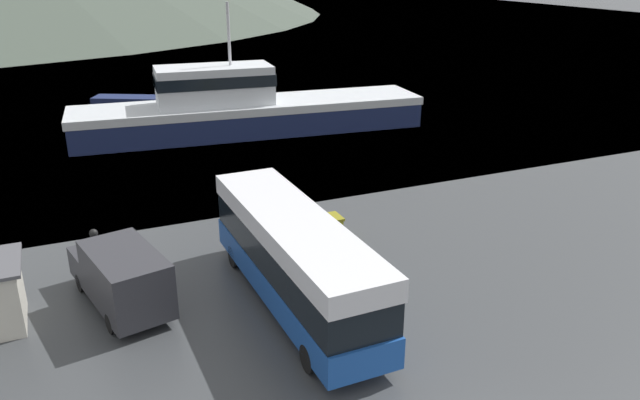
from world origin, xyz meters
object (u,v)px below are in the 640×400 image
(delivery_van, at_px, (121,275))
(small_boat, at_px, (133,101))
(fishing_boat, at_px, (243,108))
(tour_bus, at_px, (294,257))
(storage_bin, at_px, (328,228))

(delivery_van, relative_size, small_boat, 0.88)
(delivery_van, bearing_deg, fishing_boat, 50.53)
(delivery_van, xyz_separation_m, fishing_boat, (11.09, 21.49, 0.55))
(delivery_van, distance_m, small_boat, 33.85)
(tour_bus, xyz_separation_m, small_boat, (-0.75, 35.82, -1.51))
(fishing_boat, relative_size, small_boat, 3.77)
(delivery_van, relative_size, storage_bin, 5.03)
(delivery_van, bearing_deg, storage_bin, 1.77)
(small_boat, bearing_deg, fishing_boat, 54.66)
(fishing_boat, bearing_deg, storage_bin, -0.38)
(fishing_boat, relative_size, storage_bin, 21.57)
(tour_bus, height_order, fishing_boat, fishing_boat)
(storage_bin, relative_size, small_boat, 0.17)
(tour_bus, relative_size, delivery_van, 1.86)
(small_boat, bearing_deg, tour_bus, 28.73)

